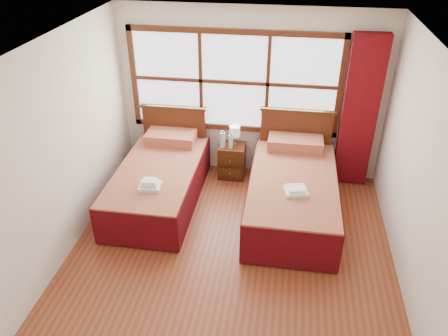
# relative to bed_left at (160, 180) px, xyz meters

# --- Properties ---
(floor) EXTENTS (4.50, 4.50, 0.00)m
(floor) POSITION_rel_bed_left_xyz_m (1.19, -1.20, -0.33)
(floor) COLOR brown
(floor) RESTS_ON ground
(ceiling) EXTENTS (4.50, 4.50, 0.00)m
(ceiling) POSITION_rel_bed_left_xyz_m (1.19, -1.20, 2.27)
(ceiling) COLOR white
(ceiling) RESTS_ON wall_back
(wall_back) EXTENTS (4.00, 0.00, 4.00)m
(wall_back) POSITION_rel_bed_left_xyz_m (1.19, 1.05, 0.97)
(wall_back) COLOR silver
(wall_back) RESTS_ON floor
(wall_left) EXTENTS (0.00, 4.50, 4.50)m
(wall_left) POSITION_rel_bed_left_xyz_m (-0.81, -1.20, 0.97)
(wall_left) COLOR silver
(wall_left) RESTS_ON floor
(wall_right) EXTENTS (0.00, 4.50, 4.50)m
(wall_right) POSITION_rel_bed_left_xyz_m (3.19, -1.20, 0.97)
(wall_right) COLOR silver
(wall_right) RESTS_ON floor
(window) EXTENTS (3.16, 0.06, 1.56)m
(window) POSITION_rel_bed_left_xyz_m (0.94, 1.02, 1.17)
(window) COLOR white
(window) RESTS_ON wall_back
(curtain) EXTENTS (0.50, 0.16, 2.30)m
(curtain) POSITION_rel_bed_left_xyz_m (2.79, 0.91, 0.84)
(curtain) COLOR maroon
(curtain) RESTS_ON wall_back
(bed_left) EXTENTS (1.11, 2.15, 1.08)m
(bed_left) POSITION_rel_bed_left_xyz_m (0.00, 0.00, 0.00)
(bed_left) COLOR #41240D
(bed_left) RESTS_ON floor
(bed_right) EXTENTS (1.18, 2.29, 1.15)m
(bed_right) POSITION_rel_bed_left_xyz_m (1.91, -0.00, 0.02)
(bed_right) COLOR #41240D
(bed_right) RESTS_ON floor
(nightstand) EXTENTS (0.41, 0.41, 0.54)m
(nightstand) POSITION_rel_bed_left_xyz_m (0.94, 0.80, -0.06)
(nightstand) COLOR #4A2110
(nightstand) RESTS_ON floor
(towels_left) EXTENTS (0.31, 0.27, 0.12)m
(towels_left) POSITION_rel_bed_left_xyz_m (0.05, -0.57, 0.30)
(towels_left) COLOR white
(towels_left) RESTS_ON bed_left
(towels_right) EXTENTS (0.33, 0.30, 0.08)m
(towels_right) POSITION_rel_bed_left_xyz_m (1.94, -0.46, 0.32)
(towels_right) COLOR white
(towels_right) RESTS_ON bed_right
(lamp) EXTENTS (0.16, 0.16, 0.32)m
(lamp) POSITION_rel_bed_left_xyz_m (0.98, 0.84, 0.44)
(lamp) COLOR gold
(lamp) RESTS_ON nightstand
(bottle_near) EXTENTS (0.07, 0.07, 0.28)m
(bottle_near) POSITION_rel_bed_left_xyz_m (0.81, 0.74, 0.34)
(bottle_near) COLOR #C1E0F8
(bottle_near) RESTS_ON nightstand
(bottle_far) EXTENTS (0.06, 0.06, 0.24)m
(bottle_far) POSITION_rel_bed_left_xyz_m (0.93, 0.74, 0.32)
(bottle_far) COLOR #C1E0F8
(bottle_far) RESTS_ON nightstand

